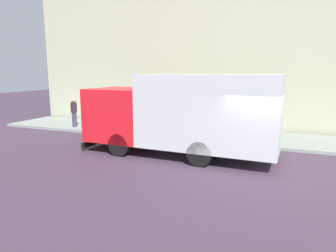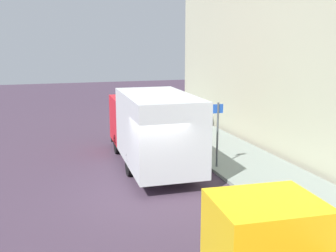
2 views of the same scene
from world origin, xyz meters
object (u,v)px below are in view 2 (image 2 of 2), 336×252
Objects in this scene: pedestrian_standing at (202,112)px; pedestrian_walking at (194,120)px; pedestrian_third at (165,110)px; street_sign_post at (218,129)px; large_utility_truck at (152,126)px.

pedestrian_walking is at bearing -23.73° from pedestrian_standing.
pedestrian_third is 0.62× the size of street_sign_post.
pedestrian_standing is 0.62× the size of street_sign_post.
large_utility_truck is 8.07m from pedestrian_third.
pedestrian_standing is at bearing 72.08° from street_sign_post.
pedestrian_walking is 1.06× the size of pedestrian_third.
pedestrian_walking is 1.05× the size of pedestrian_standing.
street_sign_post is at bearing -27.99° from large_utility_truck.
large_utility_truck is at bearing -30.15° from pedestrian_standing.
large_utility_truck reaches higher than pedestrian_third.
large_utility_truck is 2.91× the size of street_sign_post.
pedestrian_walking reaches higher than pedestrian_standing.
pedestrian_third is (-1.89, 1.45, 0.00)m from pedestrian_standing.
large_utility_truck reaches higher than pedestrian_standing.
street_sign_post is at bearing 83.63° from pedestrian_walking.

